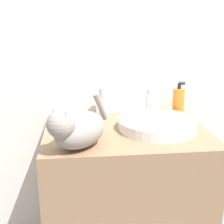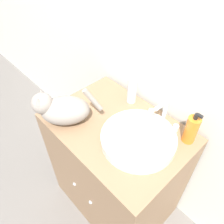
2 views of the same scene
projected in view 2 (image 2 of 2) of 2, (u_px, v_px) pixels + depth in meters
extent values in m
plane|color=slate|center=(88.00, 222.00, 1.65)|extent=(8.00, 8.00, 0.00)
cube|color=silver|center=(164.00, 40.00, 1.09)|extent=(6.00, 0.05, 2.50)
cube|color=#8C6B4C|center=(116.00, 169.00, 1.49)|extent=(0.79, 0.56, 0.86)
sphere|color=silver|center=(74.00, 184.00, 1.36)|extent=(0.02, 0.02, 0.02)
sphere|color=silver|center=(90.00, 202.00, 1.28)|extent=(0.02, 0.02, 0.02)
cylinder|color=silver|center=(138.00, 139.00, 1.10)|extent=(0.38, 0.38, 0.05)
cylinder|color=silver|center=(165.00, 112.00, 1.17)|extent=(0.02, 0.02, 0.16)
cylinder|color=silver|center=(162.00, 105.00, 1.09)|extent=(0.02, 0.09, 0.02)
cylinder|color=white|center=(151.00, 112.00, 1.25)|extent=(0.03, 0.03, 0.03)
cylinder|color=white|center=(176.00, 128.00, 1.16)|extent=(0.03, 0.03, 0.03)
ellipsoid|color=gray|center=(66.00, 110.00, 1.18)|extent=(0.30, 0.32, 0.15)
sphere|color=gray|center=(42.00, 103.00, 1.13)|extent=(0.16, 0.16, 0.11)
cone|color=gray|center=(41.00, 93.00, 1.13)|extent=(0.05, 0.05, 0.04)
cone|color=gray|center=(39.00, 101.00, 1.08)|extent=(0.05, 0.05, 0.04)
cylinder|color=gray|center=(93.00, 100.00, 1.14)|extent=(0.09, 0.10, 0.15)
cylinder|color=orange|center=(191.00, 130.00, 1.07)|extent=(0.06, 0.06, 0.16)
cylinder|color=black|center=(196.00, 117.00, 1.01)|extent=(0.02, 0.02, 0.03)
cylinder|color=black|center=(200.00, 116.00, 0.99)|extent=(0.03, 0.02, 0.02)
cylinder|color=silver|center=(132.00, 90.00, 1.29)|extent=(0.06, 0.06, 0.17)
cone|color=white|center=(133.00, 76.00, 1.22)|extent=(0.05, 0.05, 0.04)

